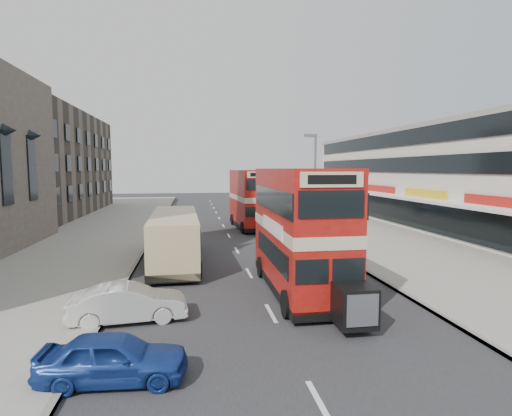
{
  "coord_description": "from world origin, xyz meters",
  "views": [
    {
      "loc": [
        -2.86,
        -12.62,
        5.46
      ],
      "look_at": [
        -0.16,
        4.62,
        3.76
      ],
      "focal_mm": 28.48,
      "sensor_mm": 36.0,
      "label": 1
    }
  ],
  "objects_px": {
    "car_right_b": "(292,230)",
    "cyclist": "(276,230)",
    "coach": "(175,236)",
    "pedestrian_near": "(342,233)",
    "street_lamp": "(314,177)",
    "car_right_c": "(261,209)",
    "car_left_front": "(129,303)",
    "car_left_near": "(114,358)",
    "car_right_a": "(303,239)",
    "bus_second": "(250,199)",
    "pedestrian_far": "(306,209)",
    "bus_main": "(300,230)"
  },
  "relations": [
    {
      "from": "car_left_near",
      "to": "car_right_b",
      "type": "height_order",
      "value": "car_left_near"
    },
    {
      "from": "car_right_a",
      "to": "pedestrian_far",
      "type": "xyz_separation_m",
      "value": [
        4.69,
        15.9,
        0.46
      ]
    },
    {
      "from": "street_lamp",
      "to": "car_left_near",
      "type": "relative_size",
      "value": 2.16
    },
    {
      "from": "car_right_a",
      "to": "pedestrian_far",
      "type": "distance_m",
      "value": 16.59
    },
    {
      "from": "coach",
      "to": "pedestrian_near",
      "type": "height_order",
      "value": "coach"
    },
    {
      "from": "car_left_near",
      "to": "pedestrian_near",
      "type": "relative_size",
      "value": 2.14
    },
    {
      "from": "pedestrian_near",
      "to": "cyclist",
      "type": "height_order",
      "value": "cyclist"
    },
    {
      "from": "bus_second",
      "to": "car_right_a",
      "type": "distance_m",
      "value": 10.67
    },
    {
      "from": "car_left_near",
      "to": "car_right_b",
      "type": "xyz_separation_m",
      "value": [
        10.01,
        21.26,
        -0.1
      ]
    },
    {
      "from": "street_lamp",
      "to": "car_right_c",
      "type": "distance_m",
      "value": 16.64
    },
    {
      "from": "street_lamp",
      "to": "bus_second",
      "type": "xyz_separation_m",
      "value": [
        -4.17,
        6.09,
        -2.07
      ]
    },
    {
      "from": "car_right_a",
      "to": "pedestrian_near",
      "type": "distance_m",
      "value": 2.75
    },
    {
      "from": "coach",
      "to": "pedestrian_far",
      "type": "height_order",
      "value": "coach"
    },
    {
      "from": "bus_main",
      "to": "coach",
      "type": "relative_size",
      "value": 0.95
    },
    {
      "from": "car_left_front",
      "to": "car_right_a",
      "type": "relative_size",
      "value": 0.88
    },
    {
      "from": "car_left_near",
      "to": "cyclist",
      "type": "relative_size",
      "value": 1.91
    },
    {
      "from": "coach",
      "to": "car_left_front",
      "type": "relative_size",
      "value": 2.48
    },
    {
      "from": "coach",
      "to": "pedestrian_near",
      "type": "distance_m",
      "value": 11.53
    },
    {
      "from": "bus_second",
      "to": "coach",
      "type": "bearing_deg",
      "value": 60.84
    },
    {
      "from": "car_right_b",
      "to": "car_right_c",
      "type": "height_order",
      "value": "car_right_c"
    },
    {
      "from": "bus_main",
      "to": "car_left_near",
      "type": "relative_size",
      "value": 2.55
    },
    {
      "from": "car_left_near",
      "to": "car_left_front",
      "type": "relative_size",
      "value": 0.92
    },
    {
      "from": "bus_second",
      "to": "coach",
      "type": "distance_m",
      "value": 14.53
    },
    {
      "from": "car_left_near",
      "to": "car_right_b",
      "type": "bearing_deg",
      "value": -21.26
    },
    {
      "from": "bus_second",
      "to": "car_left_front",
      "type": "distance_m",
      "value": 23.42
    },
    {
      "from": "street_lamp",
      "to": "cyclist",
      "type": "relative_size",
      "value": 4.13
    },
    {
      "from": "car_right_c",
      "to": "car_left_front",
      "type": "bearing_deg",
      "value": -21.45
    },
    {
      "from": "bus_main",
      "to": "pedestrian_far",
      "type": "distance_m",
      "value": 26.38
    },
    {
      "from": "coach",
      "to": "pedestrian_far",
      "type": "relative_size",
      "value": 5.15
    },
    {
      "from": "bus_main",
      "to": "car_left_front",
      "type": "distance_m",
      "value": 7.68
    },
    {
      "from": "coach",
      "to": "pedestrian_near",
      "type": "relative_size",
      "value": 5.79
    },
    {
      "from": "car_right_c",
      "to": "pedestrian_near",
      "type": "xyz_separation_m",
      "value": [
        2.2,
        -20.36,
        0.32
      ]
    },
    {
      "from": "street_lamp",
      "to": "car_right_b",
      "type": "relative_size",
      "value": 2.11
    },
    {
      "from": "street_lamp",
      "to": "bus_second",
      "type": "bearing_deg",
      "value": 124.42
    },
    {
      "from": "car_left_front",
      "to": "pedestrian_near",
      "type": "xyz_separation_m",
      "value": [
        12.46,
        11.71,
        0.35
      ]
    },
    {
      "from": "car_right_a",
      "to": "car_right_b",
      "type": "distance_m",
      "value": 5.22
    },
    {
      "from": "car_left_near",
      "to": "car_right_a",
      "type": "xyz_separation_m",
      "value": [
        9.48,
        16.07,
        0.03
      ]
    },
    {
      "from": "coach",
      "to": "bus_main",
      "type": "bearing_deg",
      "value": -50.3
    },
    {
      "from": "car_right_c",
      "to": "pedestrian_near",
      "type": "distance_m",
      "value": 20.48
    },
    {
      "from": "pedestrian_near",
      "to": "car_left_front",
      "type": "bearing_deg",
      "value": 25.56
    },
    {
      "from": "car_left_near",
      "to": "car_left_front",
      "type": "height_order",
      "value": "car_left_front"
    },
    {
      "from": "car_left_near",
      "to": "car_right_b",
      "type": "relative_size",
      "value": 0.97
    },
    {
      "from": "car_right_a",
      "to": "car_right_c",
      "type": "relative_size",
      "value": 1.12
    },
    {
      "from": "car_right_a",
      "to": "car_right_b",
      "type": "height_order",
      "value": "car_right_a"
    },
    {
      "from": "car_right_b",
      "to": "cyclist",
      "type": "bearing_deg",
      "value": -57.42
    },
    {
      "from": "car_right_b",
      "to": "pedestrian_near",
      "type": "xyz_separation_m",
      "value": [
        2.2,
        -5.33,
        0.49
      ]
    },
    {
      "from": "street_lamp",
      "to": "bus_main",
      "type": "relative_size",
      "value": 0.85
    },
    {
      "from": "car_right_a",
      "to": "car_right_b",
      "type": "bearing_deg",
      "value": 177.56
    },
    {
      "from": "pedestrian_far",
      "to": "car_right_b",
      "type": "bearing_deg",
      "value": -98.45
    },
    {
      "from": "car_right_a",
      "to": "car_right_b",
      "type": "relative_size",
      "value": 1.21
    }
  ]
}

